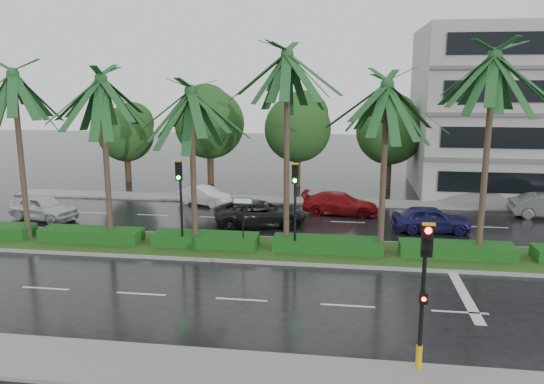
# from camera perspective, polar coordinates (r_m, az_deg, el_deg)

# --- Properties ---
(ground) EXTENTS (120.00, 120.00, 0.00)m
(ground) POSITION_cam_1_polar(r_m,az_deg,el_deg) (25.17, -1.06, -7.03)
(ground) COLOR black
(ground) RESTS_ON ground
(near_sidewalk) EXTENTS (40.00, 2.40, 0.12)m
(near_sidewalk) POSITION_cam_1_polar(r_m,az_deg,el_deg) (16.03, -7.14, -18.54)
(near_sidewalk) COLOR slate
(near_sidewalk) RESTS_ON ground
(far_sidewalk) EXTENTS (40.00, 2.00, 0.12)m
(far_sidewalk) POSITION_cam_1_polar(r_m,az_deg,el_deg) (36.62, 1.90, -0.92)
(far_sidewalk) COLOR slate
(far_sidewalk) RESTS_ON ground
(median) EXTENTS (36.00, 4.00, 0.15)m
(median) POSITION_cam_1_polar(r_m,az_deg,el_deg) (26.08, -0.71, -6.17)
(median) COLOR gray
(median) RESTS_ON ground
(hedge) EXTENTS (35.20, 1.40, 0.60)m
(hedge) POSITION_cam_1_polar(r_m,az_deg,el_deg) (25.97, -0.72, -5.39)
(hedge) COLOR #134213
(hedge) RESTS_ON median
(lane_markings) EXTENTS (34.00, 13.06, 0.01)m
(lane_markings) POSITION_cam_1_polar(r_m,az_deg,el_deg) (24.49, 5.87, -7.63)
(lane_markings) COLOR silver
(lane_markings) RESTS_ON ground
(palm_row) EXTENTS (26.30, 4.20, 10.00)m
(palm_row) POSITION_cam_1_polar(r_m,az_deg,el_deg) (25.04, -3.63, 11.15)
(palm_row) COLOR #3A2B21
(palm_row) RESTS_ON median
(signal_near) EXTENTS (0.34, 0.45, 4.36)m
(signal_near) POSITION_cam_1_polar(r_m,az_deg,el_deg) (15.37, 15.98, -10.17)
(signal_near) COLOR black
(signal_near) RESTS_ON near_sidewalk
(signal_median_left) EXTENTS (0.34, 0.42, 4.36)m
(signal_median_left) POSITION_cam_1_polar(r_m,az_deg,el_deg) (25.57, -9.87, 0.06)
(signal_median_left) COLOR black
(signal_median_left) RESTS_ON median
(signal_median_right) EXTENTS (0.34, 0.42, 4.36)m
(signal_median_right) POSITION_cam_1_polar(r_m,az_deg,el_deg) (24.47, 2.49, -0.30)
(signal_median_right) COLOR black
(signal_median_right) RESTS_ON median
(street_sign) EXTENTS (0.95, 0.09, 2.60)m
(street_sign) POSITION_cam_1_polar(r_m,az_deg,el_deg) (25.19, -3.16, -1.99)
(street_sign) COLOR black
(street_sign) RESTS_ON median
(bg_trees) EXTENTS (32.75, 5.52, 7.97)m
(bg_trees) POSITION_cam_1_polar(r_m,az_deg,el_deg) (41.39, 3.23, 7.13)
(bg_trees) COLOR #352518
(bg_trees) RESTS_ON ground
(building) EXTENTS (16.00, 10.00, 12.00)m
(building) POSITION_cam_1_polar(r_m,az_deg,el_deg) (43.62, 25.92, 7.85)
(building) COLOR gray
(building) RESTS_ON ground
(car_silver) EXTENTS (2.97, 4.72, 1.50)m
(car_silver) POSITION_cam_1_polar(r_m,az_deg,el_deg) (34.46, -23.39, -1.54)
(car_silver) COLOR silver
(car_silver) RESTS_ON ground
(car_white) EXTENTS (2.70, 3.97, 1.24)m
(car_white) POSITION_cam_1_polar(r_m,az_deg,el_deg) (35.70, -7.23, -0.42)
(car_white) COLOR silver
(car_white) RESTS_ON ground
(car_darkgrey) EXTENTS (3.81, 5.72, 1.46)m
(car_darkgrey) POSITION_cam_1_polar(r_m,az_deg,el_deg) (30.36, -1.28, -2.29)
(car_darkgrey) COLOR black
(car_darkgrey) RESTS_ON ground
(car_red) EXTENTS (2.33, 4.88, 1.37)m
(car_red) POSITION_cam_1_polar(r_m,az_deg,el_deg) (33.23, 7.34, -1.22)
(car_red) COLOR maroon
(car_red) RESTS_ON ground
(car_blue) EXTENTS (1.99, 4.34, 1.44)m
(car_blue) POSITION_cam_1_polar(r_m,az_deg,el_deg) (30.39, 16.72, -2.80)
(car_blue) COLOR #1B1B51
(car_blue) RESTS_ON ground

